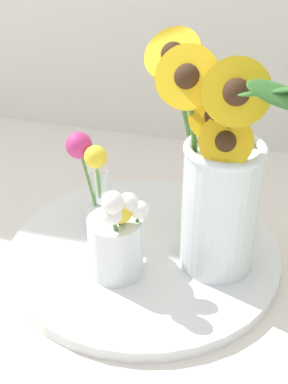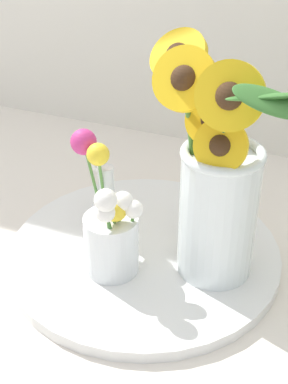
{
  "view_description": "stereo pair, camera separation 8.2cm",
  "coord_description": "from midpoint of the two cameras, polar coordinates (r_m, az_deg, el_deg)",
  "views": [
    {
      "loc": [
        0.22,
        -0.61,
        0.57
      ],
      "look_at": [
        0.03,
        0.07,
        0.13
      ],
      "focal_mm": 50.0,
      "sensor_mm": 36.0,
      "label": 1
    },
    {
      "loc": [
        0.29,
        -0.58,
        0.57
      ],
      "look_at": [
        0.03,
        0.07,
        0.13
      ],
      "focal_mm": 50.0,
      "sensor_mm": 36.0,
      "label": 2
    }
  ],
  "objects": [
    {
      "name": "vase_bulb_right",
      "position": [
        0.89,
        -1.91,
        0.36
      ],
      "size": [
        0.08,
        0.09,
        0.19
      ],
      "color": "white",
      "rests_on": "serving_tray"
    },
    {
      "name": "mason_jar_sunflowers",
      "position": [
        0.78,
        10.75,
        0.07
      ],
      "size": [
        0.27,
        0.24,
        0.35
      ],
      "color": "silver",
      "rests_on": "serving_tray"
    },
    {
      "name": "vase_small_center",
      "position": [
        0.8,
        -0.25,
        -4.99
      ],
      "size": [
        0.09,
        0.09,
        0.16
      ],
      "color": "white",
      "rests_on": "serving_tray"
    },
    {
      "name": "ground_plane",
      "position": [
        0.86,
        -0.57,
        -9.22
      ],
      "size": [
        6.0,
        6.0,
        0.0
      ],
      "primitive_type": "plane",
      "color": "silver"
    },
    {
      "name": "serving_tray",
      "position": [
        0.89,
        2.66,
        -6.55
      ],
      "size": [
        0.45,
        0.45,
        0.02
      ],
      "color": "white",
      "rests_on": "ground_plane"
    }
  ]
}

